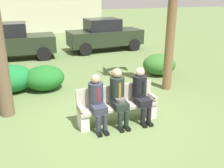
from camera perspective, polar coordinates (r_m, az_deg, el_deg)
The scene contains 10 objects.
ground_plane at distance 6.32m, azimuth 0.55°, elevation -8.38°, with size 80.00×80.00×0.00m, color #5D7342.
park_bench at distance 6.17m, azimuth 1.15°, elevation -4.75°, with size 1.94×0.44×0.90m.
seated_man_left at distance 5.77m, azimuth -3.34°, elevation -3.43°, with size 0.34×0.72×1.27m.
seated_man_middle at distance 5.93m, azimuth 1.47°, elevation -2.42°, with size 0.34×0.72×1.35m.
seated_man_right at distance 6.17m, azimuth 6.52°, elevation -1.74°, with size 0.34×0.72×1.31m.
shrub_near_bench at distance 8.46m, azimuth -14.87°, elevation 1.33°, with size 1.26×1.15×0.79m, color #1E6524.
shrub_mid_lawn at distance 8.65m, azimuth -21.57°, elevation 1.18°, with size 1.35×1.23×0.84m, color #1A6D30.
shrub_far_lawn at distance 9.88m, azimuth 10.54°, elevation 4.33°, with size 1.26×1.15×0.79m, color #316A28.
parked_car_near at distance 12.82m, azimuth -21.72°, elevation 8.87°, with size 3.99×1.91×1.68m.
parked_car_far at distance 13.81m, azimuth -1.68°, elevation 10.96°, with size 3.97×1.85×1.68m.
Camera 1 is at (-2.06, -5.16, 3.00)m, focal length 40.81 mm.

